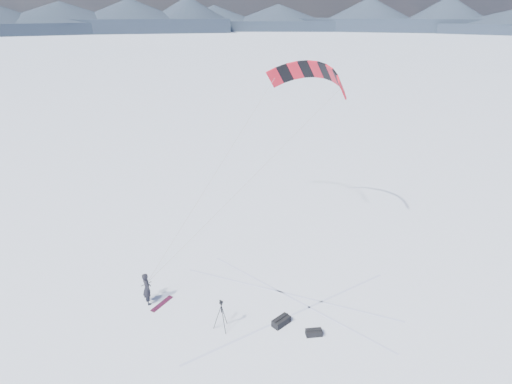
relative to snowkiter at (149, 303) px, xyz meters
name	(u,v)px	position (x,y,z in m)	size (l,w,h in m)	color
ground	(227,328)	(3.02, -3.24, 0.00)	(1800.00, 1800.00, 0.00)	white
horizon_hills	(225,241)	(3.02, -3.24, 4.56)	(704.00, 705.94, 10.37)	black
snow_tracks	(184,338)	(1.04, -3.16, 0.00)	(13.93, 9.84, 0.01)	#AFB9DF
snowkiter	(149,303)	(0.00, 0.00, 0.00)	(0.62, 0.41, 1.71)	black
snowboard	(162,304)	(0.59, -0.34, 0.02)	(1.40, 0.26, 0.04)	maroon
tripod	(221,311)	(2.79, -3.17, 0.97)	(0.72, 0.66, 1.51)	black
gear_bag_a	(281,321)	(5.41, -3.95, 0.18)	(0.99, 0.72, 0.40)	black
gear_bag_b	(314,332)	(6.45, -5.15, 0.15)	(0.80, 0.53, 0.33)	black
power_kite	(311,76)	(10.87, 4.05, 9.90)	(12.24, 6.70, 9.65)	red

